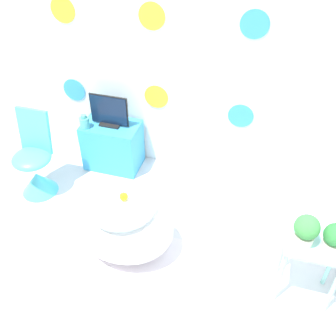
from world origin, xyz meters
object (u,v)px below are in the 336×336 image
(chair, at_px, (36,169))
(tv, at_px, (109,112))
(bathtub, at_px, (124,227))
(vase, at_px, (84,122))
(potted_plant_left, at_px, (306,230))
(potted_plant_right, at_px, (335,237))

(chair, height_order, tv, chair)
(bathtub, distance_m, tv, 1.20)
(bathtub, bearing_deg, chair, 158.08)
(vase, distance_m, potted_plant_left, 2.28)
(tv, relative_size, potted_plant_right, 1.81)
(potted_plant_left, bearing_deg, vase, 155.77)
(chair, bearing_deg, tv, 46.71)
(chair, xyz_separation_m, vase, (0.33, 0.47, 0.30))
(bathtub, xyz_separation_m, potted_plant_left, (1.33, -0.04, 0.43))
(chair, xyz_separation_m, potted_plant_left, (2.40, -0.47, 0.43))
(tv, bearing_deg, vase, -152.43)
(bathtub, relative_size, vase, 5.66)
(chair, relative_size, potted_plant_right, 3.94)
(vase, bearing_deg, chair, -125.08)
(tv, xyz_separation_m, potted_plant_right, (2.04, -1.05, 0.03))
(tv, height_order, potted_plant_left, tv)
(potted_plant_left, distance_m, potted_plant_right, 0.19)
(chair, height_order, potted_plant_right, chair)
(potted_plant_left, xyz_separation_m, potted_plant_right, (0.18, 0.00, -0.02))
(potted_plant_left, bearing_deg, tv, 150.53)
(vase, relative_size, potted_plant_left, 0.59)
(bathtub, distance_m, vase, 1.21)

